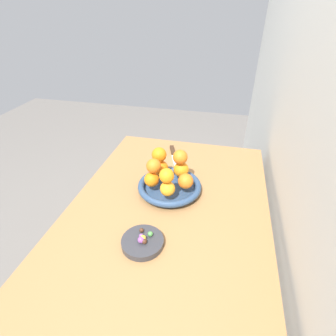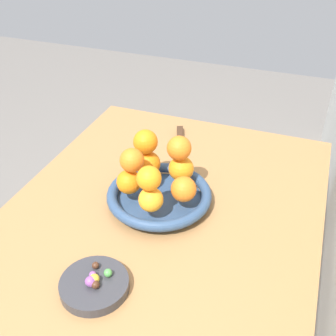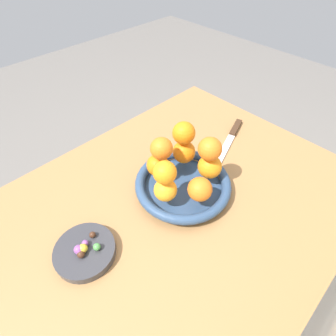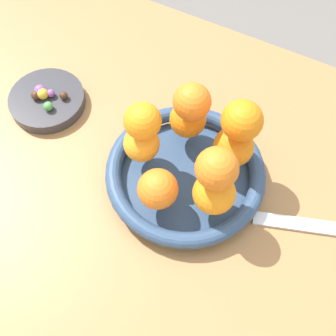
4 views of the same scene
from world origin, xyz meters
TOP-DOWN VIEW (x-y plane):
  - dining_table at (0.00, 0.00)m, footprint 1.10×0.76m
  - fruit_bowl at (-0.09, -0.02)m, footprint 0.26×0.26m
  - candy_dish at (0.20, -0.04)m, footprint 0.14×0.14m
  - orange_0 at (-0.15, -0.07)m, footprint 0.06×0.06m
  - orange_1 at (-0.06, -0.08)m, footprint 0.06×0.06m
  - orange_2 at (-0.02, -0.01)m, footprint 0.06×0.06m
  - orange_3 at (-0.08, 0.05)m, footprint 0.06×0.06m
  - orange_4 at (-0.16, 0.02)m, footprint 0.06×0.06m
  - orange_5 at (-0.07, -0.08)m, footprint 0.06×0.06m
  - orange_6 at (-0.15, 0.01)m, footprint 0.06×0.06m
  - orange_7 at (-0.15, -0.07)m, footprint 0.06×0.06m
  - orange_8 at (-0.02, -0.01)m, footprint 0.06×0.06m
  - candy_ball_0 at (0.19, -0.05)m, footprint 0.01×0.01m
  - candy_ball_1 at (0.18, -0.02)m, footprint 0.02×0.02m
  - candy_ball_2 at (0.21, -0.03)m, footprint 0.02×0.02m
  - candy_ball_3 at (0.21, -0.04)m, footprint 0.02×0.02m
  - candy_ball_4 at (0.21, -0.04)m, footprint 0.02×0.02m
  - candy_ball_5 at (0.20, -0.04)m, footprint 0.02×0.02m
  - candy_ball_6 at (0.17, -0.05)m, footprint 0.01×0.01m
  - knife at (-0.37, -0.05)m, footprint 0.25×0.11m

SIDE VIEW (x-z plane):
  - dining_table at x=0.00m, z-range 0.28..1.02m
  - knife at x=-0.37m, z-range 0.74..0.75m
  - candy_dish at x=0.20m, z-range 0.74..0.76m
  - fruit_bowl at x=-0.09m, z-range 0.74..0.78m
  - candy_ball_6 at x=0.17m, z-range 0.76..0.78m
  - candy_ball_0 at x=0.19m, z-range 0.76..0.78m
  - candy_ball_2 at x=0.21m, z-range 0.76..0.78m
  - candy_ball_1 at x=0.18m, z-range 0.76..0.78m
  - candy_ball_4 at x=0.21m, z-range 0.76..0.78m
  - candy_ball_5 at x=0.20m, z-range 0.76..0.78m
  - candy_ball_3 at x=0.21m, z-range 0.76..0.78m
  - orange_2 at x=-0.02m, z-range 0.78..0.84m
  - orange_1 at x=-0.06m, z-range 0.78..0.84m
  - orange_3 at x=-0.08m, z-range 0.78..0.84m
  - orange_0 at x=-0.15m, z-range 0.78..0.84m
  - orange_4 at x=-0.16m, z-range 0.78..0.84m
  - orange_8 at x=-0.02m, z-range 0.84..0.90m
  - orange_5 at x=-0.07m, z-range 0.84..0.90m
  - orange_6 at x=-0.15m, z-range 0.84..0.91m
  - orange_7 at x=-0.15m, z-range 0.84..0.91m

